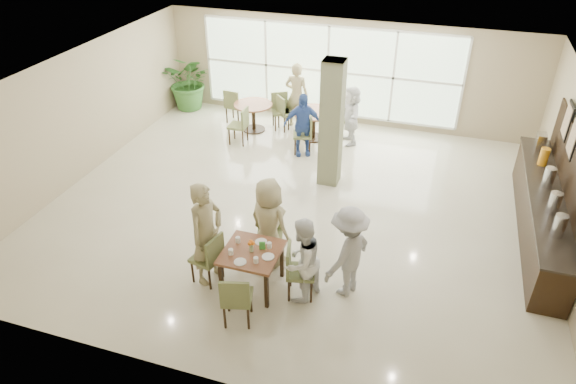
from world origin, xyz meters
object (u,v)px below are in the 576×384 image
(adult_a, at_px, (302,125))
(adult_standing, at_px, (297,95))
(teen_left, at_px, (207,234))
(teen_far, at_px, (269,223))
(round_table_left, at_px, (253,111))
(adult_b, at_px, (351,115))
(teen_standing, at_px, (348,252))
(round_table_right, at_px, (314,118))
(buffet_counter, at_px, (543,209))
(main_table, at_px, (252,256))
(potted_plant, at_px, (190,82))
(teen_right, at_px, (302,261))

(adult_a, bearing_deg, adult_standing, 88.70)
(teen_left, distance_m, teen_far, 1.09)
(round_table_left, xyz_separation_m, teen_left, (1.42, -5.78, 0.38))
(teen_left, height_order, adult_b, teen_left)
(teen_far, height_order, teen_standing, teen_far)
(round_table_right, distance_m, teen_left, 5.80)
(round_table_left, xyz_separation_m, round_table_right, (1.66, 0.01, 0.02))
(buffet_counter, relative_size, teen_standing, 2.87)
(teen_standing, relative_size, adult_b, 1.09)
(teen_left, xyz_separation_m, teen_far, (0.82, 0.72, -0.09))
(teen_left, bearing_deg, teen_standing, -62.85)
(main_table, xyz_separation_m, round_table_left, (-2.20, 5.77, -0.10))
(buffet_counter, height_order, teen_standing, buffet_counter)
(teen_standing, xyz_separation_m, adult_a, (-2.08, 4.46, -0.03))
(round_table_right, height_order, adult_b, adult_b)
(potted_plant, distance_m, adult_a, 4.29)
(potted_plant, xyz_separation_m, adult_a, (3.90, -1.78, -0.03))
(main_table, relative_size, teen_far, 0.55)
(round_table_left, bearing_deg, potted_plant, 159.66)
(round_table_right, distance_m, adult_standing, 0.94)
(round_table_right, height_order, teen_standing, teen_standing)
(teen_right, bearing_deg, buffet_counter, 150.73)
(round_table_left, xyz_separation_m, teen_standing, (3.71, -5.40, 0.26))
(teen_far, xyz_separation_m, teen_right, (0.80, -0.69, -0.08))
(buffet_counter, xyz_separation_m, teen_right, (-3.84, -3.06, 0.21))
(potted_plant, height_order, adult_a, potted_plant)
(buffet_counter, bearing_deg, main_table, -146.75)
(buffet_counter, xyz_separation_m, teen_far, (-4.63, -2.36, 0.29))
(buffet_counter, distance_m, adult_a, 5.54)
(round_table_left, relative_size, teen_far, 0.61)
(potted_plant, xyz_separation_m, teen_right, (5.31, -6.60, -0.06))
(teen_right, distance_m, adult_a, 5.02)
(main_table, distance_m, teen_far, 0.73)
(buffet_counter, distance_m, teen_right, 4.91)
(round_table_left, height_order, teen_left, teen_left)
(teen_right, height_order, adult_a, adult_a)
(round_table_right, distance_m, teen_far, 5.11)
(potted_plant, bearing_deg, buffet_counter, -21.15)
(teen_left, relative_size, adult_b, 1.24)
(teen_standing, bearing_deg, round_table_right, -135.64)
(buffet_counter, xyz_separation_m, adult_b, (-4.27, 2.76, 0.20))
(round_table_right, distance_m, teen_right, 5.93)
(round_table_left, distance_m, round_table_right, 1.66)
(buffet_counter, height_order, adult_b, buffet_counter)
(teen_far, xyz_separation_m, teen_standing, (1.46, -0.34, -0.02))
(adult_a, bearing_deg, teen_left, -115.45)
(main_table, bearing_deg, adult_b, 85.92)
(round_table_right, bearing_deg, round_table_left, -179.80)
(potted_plant, distance_m, adult_standing, 3.29)
(round_table_right, xyz_separation_m, teen_standing, (2.04, -5.40, 0.24))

